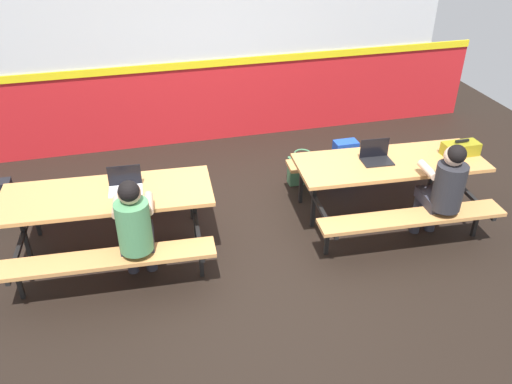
% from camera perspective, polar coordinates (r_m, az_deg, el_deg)
% --- Properties ---
extents(ground_plane, '(10.00, 10.00, 0.02)m').
position_cam_1_polar(ground_plane, '(5.66, 0.35, -5.56)').
color(ground_plane, black).
extents(accent_backdrop, '(8.00, 0.14, 2.60)m').
position_cam_1_polar(accent_backdrop, '(7.46, -5.06, 14.57)').
color(accent_backdrop, red).
rests_on(accent_backdrop, ground).
extents(picnic_table_left, '(2.07, 1.67, 0.74)m').
position_cam_1_polar(picnic_table_left, '(5.36, -15.65, -1.60)').
color(picnic_table_left, tan).
rests_on(picnic_table_left, ground).
extents(picnic_table_right, '(2.07, 1.67, 0.74)m').
position_cam_1_polar(picnic_table_right, '(5.91, 14.18, 1.89)').
color(picnic_table_right, tan).
rests_on(picnic_table_right, ground).
extents(student_nearer, '(0.38, 0.53, 1.21)m').
position_cam_1_polar(student_nearer, '(4.80, -13.02, -3.54)').
color(student_nearer, '#2D2D38').
rests_on(student_nearer, ground).
extents(student_further, '(0.38, 0.53, 1.21)m').
position_cam_1_polar(student_further, '(5.57, 19.71, 0.56)').
color(student_further, '#2D2D38').
rests_on(student_further, ground).
extents(laptop_silver, '(0.33, 0.24, 0.22)m').
position_cam_1_polar(laptop_silver, '(5.27, -13.98, 0.73)').
color(laptop_silver, silver).
rests_on(laptop_silver, picnic_table_left).
extents(laptop_dark, '(0.33, 0.24, 0.22)m').
position_cam_1_polar(laptop_dark, '(5.78, 12.88, 3.75)').
color(laptop_dark, black).
rests_on(laptop_dark, picnic_table_right).
extents(toolbox_grey, '(0.40, 0.18, 0.18)m').
position_cam_1_polar(toolbox_grey, '(6.17, 21.28, 4.41)').
color(toolbox_grey, olive).
rests_on(toolbox_grey, picnic_table_right).
extents(backpack_dark, '(0.30, 0.22, 0.44)m').
position_cam_1_polar(backpack_dark, '(6.64, -25.93, -0.65)').
color(backpack_dark, black).
rests_on(backpack_dark, ground).
extents(tote_bag_bright, '(0.34, 0.21, 0.43)m').
position_cam_1_polar(tote_bag_bright, '(6.64, 4.98, 2.48)').
color(tote_bag_bright, '#3F724C').
rests_on(tote_bag_bright, ground).
extents(satchel_spare, '(0.30, 0.22, 0.44)m').
position_cam_1_polar(satchel_spare, '(6.96, 9.56, 3.79)').
color(satchel_spare, '#1E47B2').
rests_on(satchel_spare, ground).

